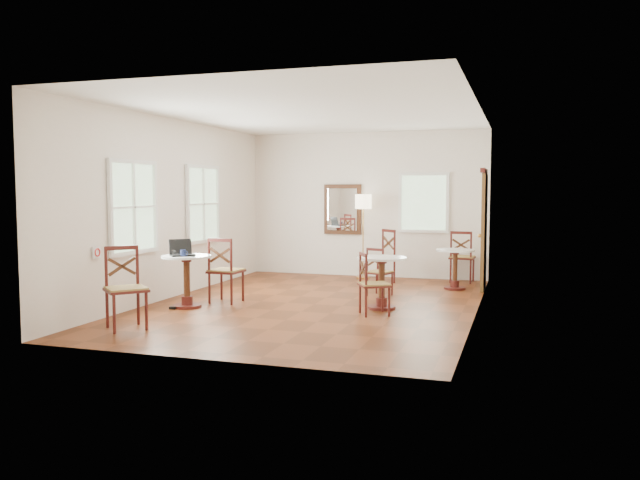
# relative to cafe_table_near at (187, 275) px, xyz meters

# --- Properties ---
(ground) EXTENTS (7.00, 7.00, 0.00)m
(ground) POSITION_rel_cafe_table_near_xyz_m (1.79, 0.85, -0.50)
(ground) COLOR #602910
(ground) RESTS_ON ground
(room_shell) EXTENTS (5.02, 7.02, 3.01)m
(room_shell) POSITION_rel_cafe_table_near_xyz_m (1.73, 1.12, 1.39)
(room_shell) COLOR white
(room_shell) RESTS_ON ground
(cafe_table_near) EXTENTS (0.76, 0.76, 0.81)m
(cafe_table_near) POSITION_rel_cafe_table_near_xyz_m (0.00, 0.00, 0.00)
(cafe_table_near) COLOR #4B1812
(cafe_table_near) RESTS_ON ground
(cafe_table_mid) EXTENTS (0.75, 0.75, 0.79)m
(cafe_table_mid) POSITION_rel_cafe_table_near_xyz_m (2.88, 0.79, -0.01)
(cafe_table_mid) COLOR #4B1812
(cafe_table_mid) RESTS_ON ground
(cafe_table_back) EXTENTS (0.69, 0.69, 0.73)m
(cafe_table_back) POSITION_rel_cafe_table_near_xyz_m (3.76, 3.09, -0.05)
(cafe_table_back) COLOR #4B1812
(cafe_table_back) RESTS_ON ground
(chair_near_a) EXTENTS (0.50, 0.50, 1.05)m
(chair_near_a) POSITION_rel_cafe_table_near_xyz_m (0.38, 0.57, 0.02)
(chair_near_a) COLOR #4B1812
(chair_near_a) RESTS_ON ground
(chair_near_b) EXTENTS (0.70, 0.70, 1.08)m
(chair_near_b) POSITION_rel_cafe_table_near_xyz_m (-0.00, -1.58, 0.04)
(chair_near_b) COLOR #4B1812
(chair_near_b) RESTS_ON ground
(chair_mid_a) EXTENTS (0.48, 0.48, 0.83)m
(chair_mid_a) POSITION_rel_cafe_table_near_xyz_m (2.59, 1.95, -0.09)
(chair_mid_a) COLOR #4B1812
(chair_mid_a) RESTS_ON ground
(chair_mid_b) EXTENTS (0.57, 0.57, 0.91)m
(chair_mid_b) POSITION_rel_cafe_table_near_xyz_m (2.86, 0.29, -0.05)
(chair_mid_b) COLOR #4B1812
(chair_mid_b) RESTS_ON ground
(chair_back_a) EXTENTS (0.50, 0.50, 1.01)m
(chair_back_a) POSITION_rel_cafe_table_near_xyz_m (3.80, 4.00, 0.01)
(chair_back_a) COLOR #4B1812
(chair_back_a) RESTS_ON ground
(chair_back_b) EXTENTS (0.68, 0.68, 1.04)m
(chair_back_b) POSITION_rel_cafe_table_near_xyz_m (2.30, 3.50, 0.02)
(chair_back_b) COLOR #4B1812
(chair_back_b) RESTS_ON ground
(floor_lamp) EXTENTS (0.33, 0.33, 1.72)m
(floor_lamp) POSITION_rel_cafe_table_near_xyz_m (1.81, 4.00, 0.96)
(floor_lamp) COLOR #BF8C3F
(floor_lamp) RESTS_ON ground
(laptop) EXTENTS (0.45, 0.44, 0.25)m
(laptop) POSITION_rel_cafe_table_near_xyz_m (-0.07, -0.03, 0.37)
(laptop) COLOR black
(laptop) RESTS_ON cafe_table_near
(mouse) EXTENTS (0.11, 0.08, 0.04)m
(mouse) POSITION_rel_cafe_table_near_xyz_m (0.16, -0.09, 0.33)
(mouse) COLOR black
(mouse) RESTS_ON cafe_table_near
(navy_mug) EXTENTS (0.13, 0.09, 0.10)m
(navy_mug) POSITION_rel_cafe_table_near_xyz_m (0.03, -0.15, 0.36)
(navy_mug) COLOR #101736
(navy_mug) RESTS_ON cafe_table_near
(water_glass) EXTENTS (0.06, 0.06, 0.09)m
(water_glass) POSITION_rel_cafe_table_near_xyz_m (-0.15, -0.12, 0.35)
(water_glass) COLOR white
(water_glass) RESTS_ON cafe_table_near
(power_adapter) EXTENTS (0.10, 0.06, 0.04)m
(power_adapter) POSITION_rel_cafe_table_near_xyz_m (-0.13, -0.21, -0.48)
(power_adapter) COLOR black
(power_adapter) RESTS_ON ground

